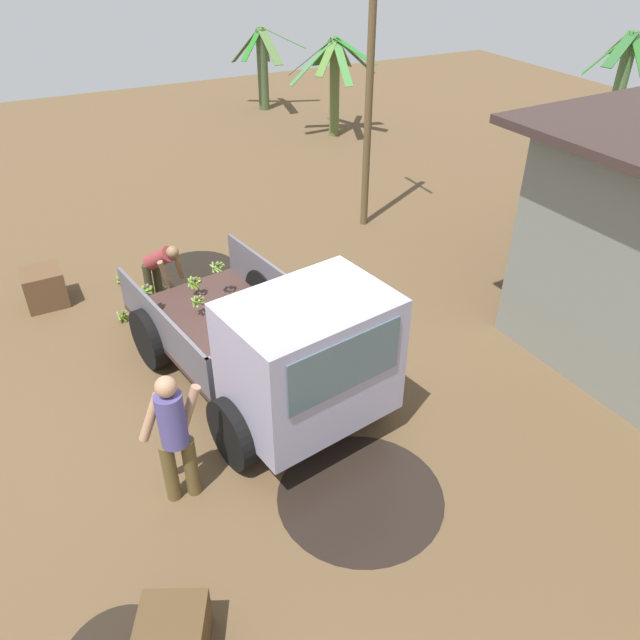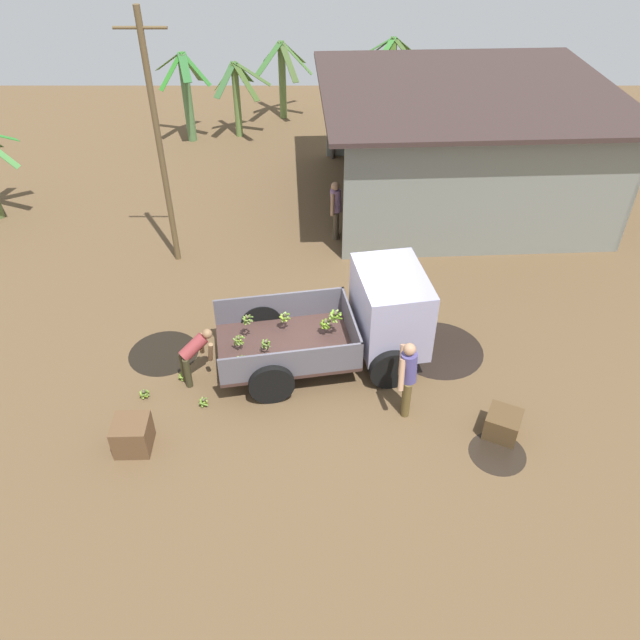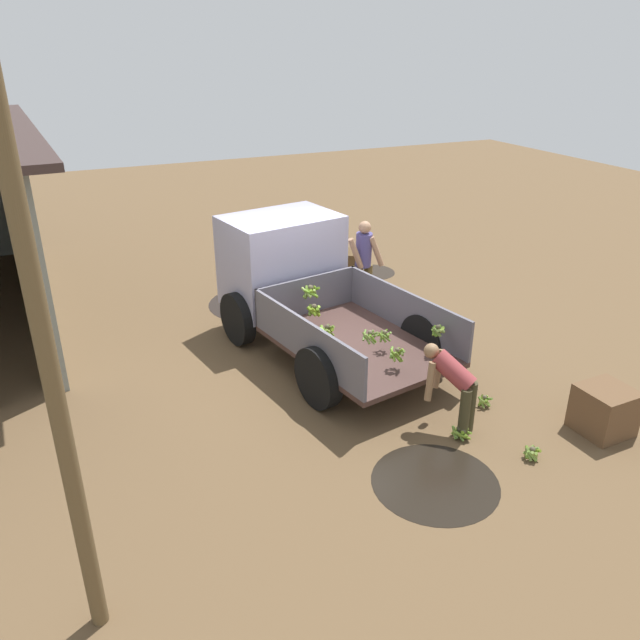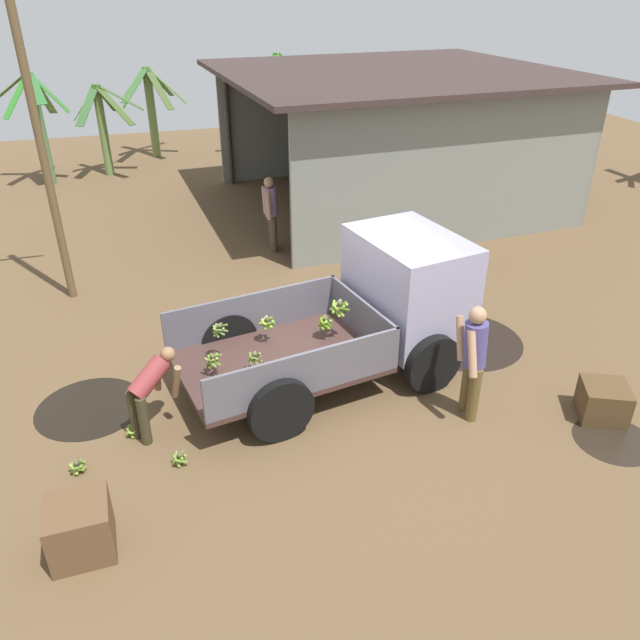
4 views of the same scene
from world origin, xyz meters
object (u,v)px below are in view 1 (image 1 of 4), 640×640
Objects in this scene: cargo_truck at (289,352)px; banana_bunch_on_ground_2 at (162,291)px; person_worker_loading at (160,267)px; wooden_crate_1 at (173,635)px; wooden_crate_0 at (44,287)px; banana_bunch_on_ground_0 at (123,315)px; person_bystander_near_shed at (555,257)px; utility_pole at (370,66)px; banana_bunch_on_ground_3 at (121,279)px; person_foreground_visitor at (174,433)px; banana_bunch_on_ground_1 at (160,290)px.

cargo_truck reaches higher than banana_bunch_on_ground_2.
person_worker_loading is 1.92× the size of wooden_crate_1.
person_worker_loading is 1.81× the size of wooden_crate_0.
banana_bunch_on_ground_0 is at bearing -104.65° from person_worker_loading.
wooden_crate_1 is (3.00, -7.25, -0.67)m from person_bystander_near_shed.
utility_pole is at bearing 131.06° from cargo_truck.
cargo_truck is 20.18× the size of banana_bunch_on_ground_3.
banana_bunch_on_ground_0 is 1.25m from banana_bunch_on_ground_3.
person_foreground_visitor is 7.57× the size of banana_bunch_on_ground_3.
wooden_crate_1 is at bearing -40.36° from utility_pole.
banana_bunch_on_ground_1 is 0.33× the size of wooden_crate_0.
utility_pole is 5.40m from person_worker_loading.
person_bystander_near_shed is 2.57× the size of wooden_crate_0.
banana_bunch_on_ground_1 is 0.88× the size of banana_bunch_on_ground_2.
person_bystander_near_shed reaches higher than wooden_crate_0.
wooden_crate_0 is (-1.12, -1.05, 0.22)m from banana_bunch_on_ground_0.
utility_pole is 9.56× the size of wooden_crate_0.
person_bystander_near_shed is (4.20, 1.13, -2.27)m from utility_pole.
banana_bunch_on_ground_3 is at bearing -87.25° from utility_pole.
wooden_crate_1 is at bearing 115.98° from person_bystander_near_shed.
banana_bunch_on_ground_0 is (-3.94, 0.13, -0.85)m from person_foreground_visitor.
banana_bunch_on_ground_0 is at bearing 43.07° from wooden_crate_0.
person_worker_loading is 4.74× the size of banana_bunch_on_ground_2.
banana_bunch_on_ground_2 is (1.00, -4.62, -3.09)m from utility_pole.
person_foreground_visitor reaches higher than banana_bunch_on_ground_3.
banana_bunch_on_ground_2 is at bearing 64.41° from person_bystander_near_shed.
person_worker_loading is 5.41× the size of banana_bunch_on_ground_1.
wooden_crate_0 reaches higher than banana_bunch_on_ground_0.
person_worker_loading is at bearing 66.25° from person_bystander_near_shed.
cargo_truck is at bearing -62.64° from person_foreground_visitor.
cargo_truck is 4.82m from banana_bunch_on_ground_3.
utility_pole reaches higher than cargo_truck.
person_worker_loading is at bearing -5.62° from person_foreground_visitor.
wooden_crate_0 is (-0.65, -1.82, 0.22)m from banana_bunch_on_ground_2.
banana_bunch_on_ground_2 is at bearing -178.77° from cargo_truck.
person_worker_loading is at bearing -3.12° from banana_bunch_on_ground_2.
person_bystander_near_shed is 2.73× the size of wooden_crate_1.
banana_bunch_on_ground_1 is (0.94, -4.64, -3.10)m from utility_pole.
banana_bunch_on_ground_0 is at bearing -10.52° from banana_bunch_on_ground_3.
cargo_truck is 2.74× the size of person_bystander_near_shed.
person_foreground_visitor is at bearing 161.52° from wooden_crate_1.
utility_pole is 6.03m from banana_bunch_on_ground_3.
banana_bunch_on_ground_2 is at bearing 166.41° from wooden_crate_1.
utility_pole is at bearing 72.53° from person_worker_loading.
person_bystander_near_shed is at bearing 112.48° from wooden_crate_1.
cargo_truck is at bearing -20.28° from person_worker_loading.
person_foreground_visitor is 7.89× the size of banana_bunch_on_ground_1.
wooden_crate_1 is at bearing 167.91° from person_foreground_visitor.
banana_bunch_on_ground_2 is 0.93m from banana_bunch_on_ground_3.
utility_pole is 3.73× the size of person_bystander_near_shed.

